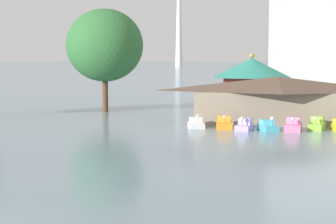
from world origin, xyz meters
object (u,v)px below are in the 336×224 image
object	(u,v)px
pedal_boat_cyan	(268,126)
shoreline_tree_mid	(105,45)
pedal_boat_lime	(317,124)
pedal_boat_pink	(293,125)
green_roof_pavilion	(252,80)
boathouse	(277,99)
pedal_boat_orange	(224,124)
pedal_boat_lavender	(245,125)
background_building_block	(333,28)
pedal_boat_white	(196,124)

from	to	relation	value
pedal_boat_cyan	shoreline_tree_mid	world-z (taller)	shoreline_tree_mid
pedal_boat_lime	pedal_boat_cyan	bearing A→B (deg)	-56.92
pedal_boat_pink	green_roof_pavilion	bearing A→B (deg)	-160.58
pedal_boat_pink	boathouse	xyz separation A→B (m)	(-0.94, 7.24, 2.19)
pedal_boat_orange	pedal_boat_pink	size ratio (longest dim) A/B	0.87
pedal_boat_orange	shoreline_tree_mid	distance (m)	24.85
pedal_boat_pink	pedal_boat_lavender	bearing A→B (deg)	-80.15
pedal_boat_lavender	shoreline_tree_mid	size ratio (longest dim) A/B	0.18
pedal_boat_lime	background_building_block	world-z (taller)	background_building_block
pedal_boat_pink	boathouse	size ratio (longest dim) A/B	0.15
pedal_boat_lavender	shoreline_tree_mid	bearing A→B (deg)	-116.06
pedal_boat_white	green_roof_pavilion	bearing A→B (deg)	147.82
pedal_boat_cyan	green_roof_pavilion	bearing A→B (deg)	164.91
pedal_boat_cyan	background_building_block	size ratio (longest dim) A/B	0.11
pedal_boat_lavender	pedal_boat_pink	xyz separation A→B (m)	(4.87, -0.15, 0.07)
pedal_boat_pink	background_building_block	world-z (taller)	background_building_block
pedal_boat_white	pedal_boat_orange	world-z (taller)	pedal_boat_white
boathouse	green_roof_pavilion	size ratio (longest dim) A/B	1.84
background_building_block	shoreline_tree_mid	bearing A→B (deg)	-135.10
green_roof_pavilion	shoreline_tree_mid	size ratio (longest dim) A/B	0.78
pedal_boat_lavender	green_roof_pavilion	size ratio (longest dim) A/B	0.23
shoreline_tree_mid	pedal_boat_lavender	bearing A→B (deg)	-44.82
pedal_boat_pink	shoreline_tree_mid	distance (m)	30.47
pedal_boat_lime	shoreline_tree_mid	bearing A→B (deg)	-104.04
pedal_boat_white	shoreline_tree_mid	bearing A→B (deg)	-155.32
pedal_boat_white	background_building_block	size ratio (longest dim) A/B	0.10
pedal_boat_lime	green_roof_pavilion	world-z (taller)	green_roof_pavilion
pedal_boat_cyan	background_building_block	distance (m)	59.26
pedal_boat_orange	shoreline_tree_mid	xyz separation A→B (m)	(-16.04, 16.98, 8.49)
green_roof_pavilion	pedal_boat_cyan	bearing A→B (deg)	-88.73
pedal_boat_pink	pedal_boat_cyan	bearing A→B (deg)	-80.06
boathouse	background_building_block	distance (m)	51.63
boathouse	green_roof_pavilion	xyz separation A→B (m)	(-2.08, 14.80, 1.51)
pedal_boat_lavender	pedal_boat_cyan	xyz separation A→B (m)	(2.34, -0.08, -0.04)
pedal_boat_orange	pedal_boat_lavender	world-z (taller)	pedal_boat_orange
pedal_boat_pink	boathouse	bearing A→B (deg)	-161.00
pedal_boat_cyan	pedal_boat_lime	bearing A→B (deg)	87.43
pedal_boat_orange	pedal_boat_lavender	xyz separation A→B (m)	(2.07, -1.01, -0.05)
pedal_boat_orange	background_building_block	bearing A→B (deg)	157.22
background_building_block	green_roof_pavilion	bearing A→B (deg)	-117.61
pedal_boat_orange	shoreline_tree_mid	size ratio (longest dim) A/B	0.18
pedal_boat_lavender	pedal_boat_cyan	world-z (taller)	pedal_boat_cyan
pedal_boat_orange	boathouse	size ratio (longest dim) A/B	0.13
pedal_boat_lime	shoreline_tree_mid	distance (m)	31.75
pedal_boat_orange	green_roof_pavilion	world-z (taller)	green_roof_pavilion
green_roof_pavilion	boathouse	bearing A→B (deg)	-82.00
pedal_boat_cyan	pedal_boat_lime	world-z (taller)	pedal_boat_cyan
pedal_boat_white	green_roof_pavilion	xyz separation A→B (m)	(6.86, 20.46, 3.81)
pedal_boat_cyan	shoreline_tree_mid	xyz separation A→B (m)	(-20.45, 18.06, 8.58)
pedal_boat_cyan	boathouse	xyz separation A→B (m)	(1.59, 7.16, 2.30)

